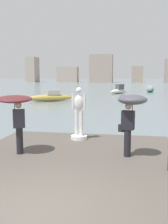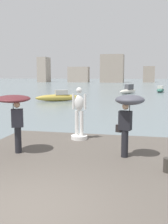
# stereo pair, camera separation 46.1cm
# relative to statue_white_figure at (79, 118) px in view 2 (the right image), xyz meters

# --- Properties ---
(ground_plane) EXTENTS (400.00, 400.00, 0.00)m
(ground_plane) POSITION_rel_statue_white_figure_xyz_m (0.24, 34.34, -1.27)
(ground_plane) COLOR slate
(pier) EXTENTS (6.71, 9.71, 0.40)m
(pier) POSITION_rel_statue_white_figure_xyz_m (0.24, -3.81, -1.07)
(pier) COLOR #564F47
(pier) RESTS_ON ground
(statue_white_figure) EXTENTS (0.67, 0.67, 2.11)m
(statue_white_figure) POSITION_rel_statue_white_figure_xyz_m (0.00, 0.00, 0.00)
(statue_white_figure) COLOR white
(statue_white_figure) RESTS_ON pier
(onlooker_left) EXTENTS (1.51, 1.52, 1.96)m
(onlooker_left) POSITION_rel_statue_white_figure_xyz_m (-1.65, -2.29, 0.70)
(onlooker_left) COLOR black
(onlooker_left) RESTS_ON pier
(onlooker_right) EXTENTS (1.13, 1.13, 1.99)m
(onlooker_right) POSITION_rel_statue_white_figure_xyz_m (2.04, -1.99, 0.68)
(onlooker_right) COLOR black
(onlooker_right) RESTS_ON pier
(mooring_bollard) EXTENTS (0.24, 0.24, 0.39)m
(mooring_bollard) POSITION_rel_statue_white_figure_xyz_m (3.16, -3.08, -0.68)
(mooring_bollard) COLOR #38332D
(mooring_bollard) RESTS_ON pier
(boat_near) EXTENTS (2.03, 4.26, 1.15)m
(boat_near) POSITION_rel_statue_white_figure_xyz_m (5.94, 39.01, -0.86)
(boat_near) COLOR #336B5B
(boat_near) RESTS_ON ground
(boat_far) EXTENTS (3.08, 5.09, 1.54)m
(boat_far) POSITION_rel_statue_white_figure_xyz_m (0.42, 33.80, -0.72)
(boat_far) COLOR silver
(boat_far) RESTS_ON ground
(boat_leftward) EXTENTS (5.15, 3.28, 1.30)m
(boat_leftward) POSITION_rel_statue_white_figure_xyz_m (-6.97, 19.02, -0.79)
(boat_leftward) COLOR #B2993D
(boat_leftward) RESTS_ON ground
(distant_skyline) EXTENTS (89.59, 13.75, 11.99)m
(distant_skyline) POSITION_rel_statue_white_figure_xyz_m (-2.44, 106.19, 3.66)
(distant_skyline) COLOR #A89989
(distant_skyline) RESTS_ON ground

